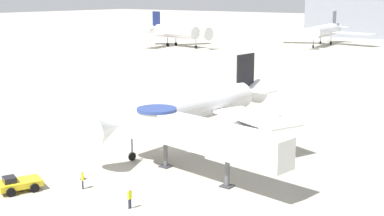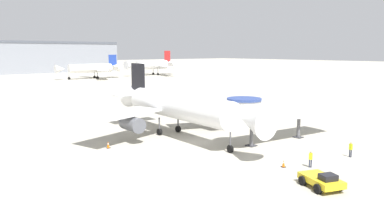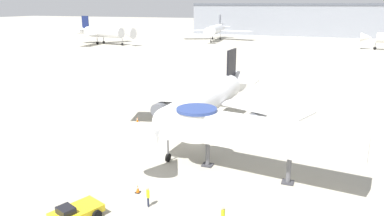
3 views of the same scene
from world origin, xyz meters
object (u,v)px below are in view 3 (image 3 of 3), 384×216
at_px(main_airplane, 206,101).
at_px(pushback_tug_yellow, 75,212).
at_px(jet_bridge, 250,133).
at_px(ground_crew_wing_walker, 148,196).
at_px(ground_crew_marshaller, 223,216).
at_px(background_jet_navy_tail, 103,32).
at_px(traffic_cone_port_wing, 137,120).
at_px(traffic_cone_near_nose, 138,189).
at_px(traffic_cone_apron_front, 95,213).
at_px(background_jet_gray_tail, 216,29).

bearing_deg(main_airplane, pushback_tug_yellow, -93.39).
bearing_deg(jet_bridge, ground_crew_wing_walker, -118.28).
bearing_deg(jet_bridge, ground_crew_marshaller, -81.30).
relative_size(main_airplane, background_jet_navy_tail, 1.00).
height_order(ground_crew_marshaller, background_jet_navy_tail, background_jet_navy_tail).
relative_size(jet_bridge, ground_crew_wing_walker, 10.57).
xyz_separation_m(jet_bridge, ground_crew_marshaller, (0.27, -9.62, -3.31)).
distance_m(jet_bridge, traffic_cone_port_wing, 21.56).
relative_size(traffic_cone_near_nose, traffic_cone_port_wing, 0.93).
height_order(main_airplane, traffic_cone_apron_front, main_airplane).
xyz_separation_m(pushback_tug_yellow, background_jet_gray_tail, (-35.35, 147.99, 4.21)).
relative_size(pushback_tug_yellow, traffic_cone_port_wing, 5.38).
distance_m(traffic_cone_apron_front, background_jet_gray_tail, 151.55).
bearing_deg(background_jet_gray_tail, traffic_cone_near_nose, -83.02).
distance_m(main_airplane, traffic_cone_near_nose, 18.19).
height_order(ground_crew_wing_walker, background_jet_navy_tail, background_jet_navy_tail).
height_order(traffic_cone_near_nose, background_jet_navy_tail, background_jet_navy_tail).
distance_m(traffic_cone_near_nose, traffic_cone_apron_front, 4.81).
bearing_deg(jet_bridge, main_airplane, 134.12).
relative_size(background_jet_navy_tail, background_jet_gray_tail, 0.86).
bearing_deg(pushback_tug_yellow, ground_crew_wing_walker, 63.17).
relative_size(traffic_cone_port_wing, background_jet_gray_tail, 0.02).
height_order(jet_bridge, background_jet_navy_tail, background_jet_navy_tail).
height_order(pushback_tug_yellow, background_jet_gray_tail, background_jet_gray_tail).
relative_size(jet_bridge, pushback_tug_yellow, 4.21).
bearing_deg(background_jet_navy_tail, background_jet_gray_tail, -37.44).
bearing_deg(traffic_cone_apron_front, background_jet_navy_tail, 123.47).
relative_size(jet_bridge, background_jet_navy_tail, 0.61).
bearing_deg(background_jet_navy_tail, pushback_tug_yellow, -137.18).
distance_m(traffic_cone_port_wing, background_jet_gray_tail, 127.56).
xyz_separation_m(traffic_cone_port_wing, ground_crew_wing_walker, (11.92, -19.72, 0.60)).
xyz_separation_m(ground_crew_wing_walker, background_jet_navy_tail, (-77.41, 109.39, 4.00)).
height_order(jet_bridge, traffic_cone_apron_front, jet_bridge).
bearing_deg(background_jet_navy_tail, jet_bridge, -130.25).
height_order(traffic_cone_apron_front, background_jet_navy_tail, background_jet_navy_tail).
xyz_separation_m(jet_bridge, background_jet_gray_tail, (-45.91, 135.26, 0.60)).
xyz_separation_m(main_airplane, traffic_cone_port_wing, (-10.17, 0.14, -3.68)).
xyz_separation_m(jet_bridge, pushback_tug_yellow, (-10.56, -12.73, -3.61)).
xyz_separation_m(background_jet_navy_tail, background_jet_gray_tail, (37.81, 34.77, -0.08)).
height_order(traffic_cone_near_nose, traffic_cone_apron_front, traffic_cone_near_nose).
height_order(traffic_cone_port_wing, ground_crew_marshaller, ground_crew_marshaller).
distance_m(traffic_cone_near_nose, ground_crew_wing_walker, 2.70).
distance_m(main_airplane, pushback_tug_yellow, 23.78).
xyz_separation_m(jet_bridge, traffic_cone_port_wing, (-18.23, 10.82, -3.93)).
bearing_deg(traffic_cone_near_nose, background_jet_navy_tail, 125.04).
bearing_deg(background_jet_gray_tail, background_jet_navy_tail, -145.23).
bearing_deg(traffic_cone_port_wing, main_airplane, -0.81).
bearing_deg(ground_crew_wing_walker, jet_bridge, 101.56).
relative_size(ground_crew_wing_walker, background_jet_gray_tail, 0.05).
relative_size(main_airplane, ground_crew_wing_walker, 17.27).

